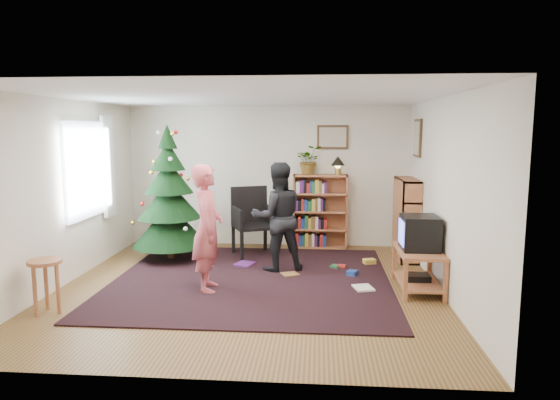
# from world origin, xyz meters

# --- Properties ---
(floor) EXTENTS (5.00, 5.00, 0.00)m
(floor) POSITION_xyz_m (0.00, 0.00, 0.00)
(floor) COLOR brown
(floor) RESTS_ON ground
(ceiling) EXTENTS (5.00, 5.00, 0.00)m
(ceiling) POSITION_xyz_m (0.00, 0.00, 2.50)
(ceiling) COLOR white
(ceiling) RESTS_ON wall_back
(wall_back) EXTENTS (5.00, 0.02, 2.50)m
(wall_back) POSITION_xyz_m (0.00, 2.50, 1.25)
(wall_back) COLOR silver
(wall_back) RESTS_ON floor
(wall_front) EXTENTS (5.00, 0.02, 2.50)m
(wall_front) POSITION_xyz_m (0.00, -2.50, 1.25)
(wall_front) COLOR silver
(wall_front) RESTS_ON floor
(wall_left) EXTENTS (0.02, 5.00, 2.50)m
(wall_left) POSITION_xyz_m (-2.50, 0.00, 1.25)
(wall_left) COLOR silver
(wall_left) RESTS_ON floor
(wall_right) EXTENTS (0.02, 5.00, 2.50)m
(wall_right) POSITION_xyz_m (2.50, 0.00, 1.25)
(wall_right) COLOR silver
(wall_right) RESTS_ON floor
(rug) EXTENTS (3.80, 3.60, 0.02)m
(rug) POSITION_xyz_m (0.00, 0.30, 0.01)
(rug) COLOR black
(rug) RESTS_ON floor
(window_pane) EXTENTS (0.04, 1.20, 1.40)m
(window_pane) POSITION_xyz_m (-2.47, 0.60, 1.50)
(window_pane) COLOR silver
(window_pane) RESTS_ON wall_left
(curtain) EXTENTS (0.06, 0.35, 1.60)m
(curtain) POSITION_xyz_m (-2.43, 1.30, 1.50)
(curtain) COLOR white
(curtain) RESTS_ON wall_left
(picture_back) EXTENTS (0.55, 0.03, 0.42)m
(picture_back) POSITION_xyz_m (1.15, 2.48, 1.95)
(picture_back) COLOR #4C3319
(picture_back) RESTS_ON wall_back
(picture_right) EXTENTS (0.03, 0.50, 0.60)m
(picture_right) POSITION_xyz_m (2.48, 1.75, 1.95)
(picture_right) COLOR #4C3319
(picture_right) RESTS_ON wall_right
(christmas_tree) EXTENTS (1.20, 1.20, 2.17)m
(christmas_tree) POSITION_xyz_m (-1.47, 1.34, 0.90)
(christmas_tree) COLOR #3F2816
(christmas_tree) RESTS_ON rug
(bookshelf_back) EXTENTS (0.95, 0.30, 1.30)m
(bookshelf_back) POSITION_xyz_m (0.94, 2.34, 0.66)
(bookshelf_back) COLOR #AC663D
(bookshelf_back) RESTS_ON floor
(bookshelf_right) EXTENTS (0.30, 0.95, 1.30)m
(bookshelf_right) POSITION_xyz_m (2.34, 1.73, 0.66)
(bookshelf_right) COLOR #AC663D
(bookshelf_right) RESTS_ON floor
(tv_stand) EXTENTS (0.54, 0.97, 0.55)m
(tv_stand) POSITION_xyz_m (2.22, 0.04, 0.33)
(tv_stand) COLOR #AC663D
(tv_stand) RESTS_ON floor
(crt_tv) EXTENTS (0.47, 0.50, 0.44)m
(crt_tv) POSITION_xyz_m (2.22, 0.04, 0.77)
(crt_tv) COLOR black
(crt_tv) RESTS_ON tv_stand
(armchair) EXTENTS (0.82, 0.84, 1.14)m
(armchair) POSITION_xyz_m (-0.14, 1.74, 0.62)
(armchair) COLOR black
(armchair) RESTS_ON rug
(stool) EXTENTS (0.38, 0.38, 0.63)m
(stool) POSITION_xyz_m (-2.17, -1.13, 0.48)
(stool) COLOR #AC663D
(stool) RESTS_ON floor
(person_standing) EXTENTS (0.48, 0.65, 1.65)m
(person_standing) POSITION_xyz_m (-0.51, -0.17, 0.83)
(person_standing) COLOR #B6484F
(person_standing) RESTS_ON rug
(person_by_chair) EXTENTS (0.93, 0.82, 1.61)m
(person_by_chair) POSITION_xyz_m (0.32, 0.83, 0.81)
(person_by_chair) COLOR black
(person_by_chair) RESTS_ON rug
(potted_plant) EXTENTS (0.52, 0.47, 0.51)m
(potted_plant) POSITION_xyz_m (0.74, 2.34, 1.55)
(potted_plant) COLOR gray
(potted_plant) RESTS_ON bookshelf_back
(table_lamp) EXTENTS (0.24, 0.24, 0.33)m
(table_lamp) POSITION_xyz_m (1.24, 2.34, 1.52)
(table_lamp) COLOR #A57F33
(table_lamp) RESTS_ON bookshelf_back
(floor_clutter) EXTENTS (2.12, 1.45, 0.08)m
(floor_clutter) POSITION_xyz_m (1.06, 0.76, 0.04)
(floor_clutter) COLOR #A51E19
(floor_clutter) RESTS_ON rug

